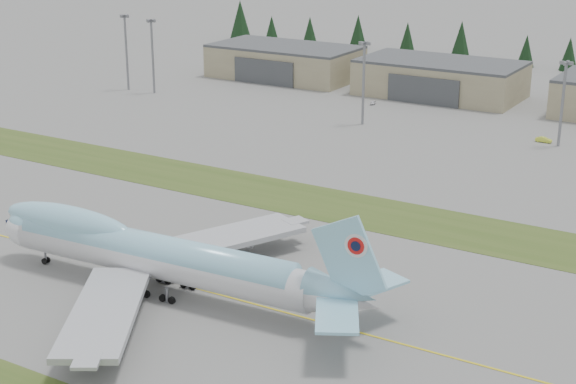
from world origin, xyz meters
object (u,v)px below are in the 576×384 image
Objects in this scene: hangar_center at (440,78)px; service_vehicle_b at (543,142)px; service_vehicle_a at (373,104)px; boeing_747_freighter at (155,255)px; hangar_left at (285,62)px.

hangar_center is 56.12m from service_vehicle_b.
service_vehicle_a is 0.78× the size of service_vehicle_b.
hangar_left is at bearing 111.43° from boeing_747_freighter.
boeing_747_freighter is 154.31m from hangar_center.
service_vehicle_b reaches higher than service_vehicle_a.
boeing_747_freighter reaches higher than service_vehicle_a.
hangar_center is at bearing 0.00° from hangar_left.
service_vehicle_a is 56.61m from service_vehicle_b.
hangar_left is 1.00× the size of hangar_center.
hangar_center reaches higher than service_vehicle_b.
service_vehicle_a is (-27.15, 132.67, -5.97)m from boeing_747_freighter.
hangar_left reaches higher than service_vehicle_b.
hangar_left is 103.93m from service_vehicle_b.
boeing_747_freighter is 1.43× the size of hangar_left.
service_vehicle_b is (54.35, -15.84, 0.00)m from service_vehicle_a.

